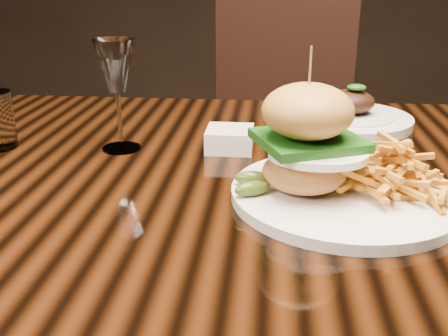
# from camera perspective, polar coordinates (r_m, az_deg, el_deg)

# --- Properties ---
(dining_table) EXTENTS (1.60, 0.90, 0.75)m
(dining_table) POSITION_cam_1_polar(r_m,az_deg,el_deg) (0.85, 4.75, -4.91)
(dining_table) COLOR black
(dining_table) RESTS_ON ground
(burger_plate) EXTENTS (0.31, 0.31, 0.20)m
(burger_plate) POSITION_cam_1_polar(r_m,az_deg,el_deg) (0.71, 12.78, 0.60)
(burger_plate) COLOR silver
(burger_plate) RESTS_ON dining_table
(ramekin) EXTENTS (0.09, 0.09, 0.04)m
(ramekin) POSITION_cam_1_polar(r_m,az_deg,el_deg) (0.90, 0.64, 3.18)
(ramekin) COLOR silver
(ramekin) RESTS_ON dining_table
(wine_glass) EXTENTS (0.07, 0.07, 0.19)m
(wine_glass) POSITION_cam_1_polar(r_m,az_deg,el_deg) (0.89, -11.68, 10.42)
(wine_glass) COLOR white
(wine_glass) RESTS_ON dining_table
(far_dish) EXTENTS (0.25, 0.25, 0.08)m
(far_dish) POSITION_cam_1_polar(r_m,az_deg,el_deg) (1.08, 13.42, 5.49)
(far_dish) COLOR silver
(far_dish) RESTS_ON dining_table
(chair_far) EXTENTS (0.50, 0.50, 0.95)m
(chair_far) POSITION_cam_1_polar(r_m,az_deg,el_deg) (1.73, 6.04, 3.92)
(chair_far) COLOR black
(chair_far) RESTS_ON ground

